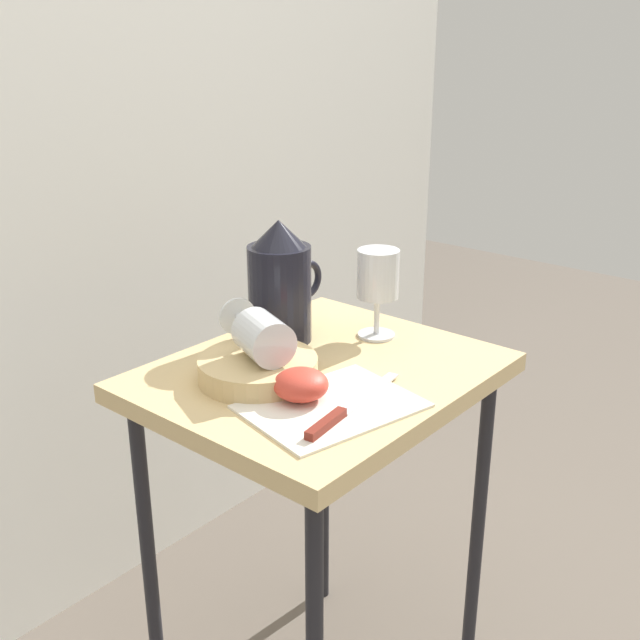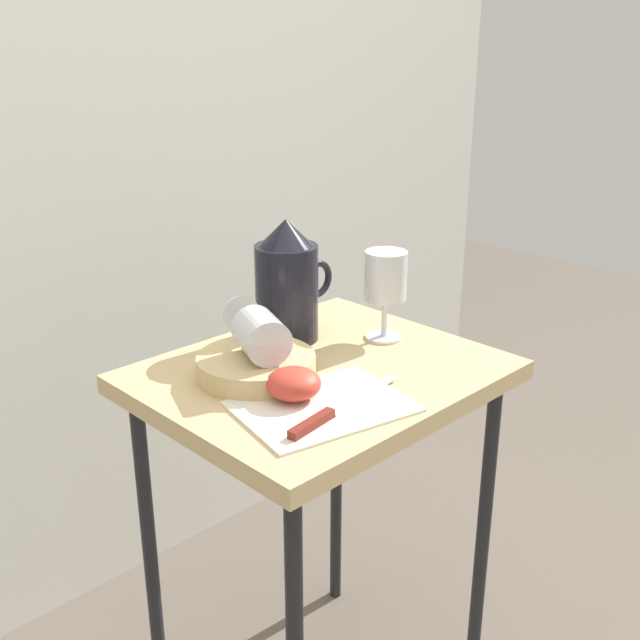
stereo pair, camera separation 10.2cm
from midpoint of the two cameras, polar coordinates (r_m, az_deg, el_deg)
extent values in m
cube|color=white|center=(1.55, -14.11, 17.97)|extent=(2.40, 0.03, 2.22)
cube|color=tan|center=(1.20, 2.43, -4.28)|extent=(0.53, 0.44, 0.03)
cylinder|color=black|center=(1.44, 14.04, -15.98)|extent=(0.02, 0.02, 0.65)
cylinder|color=black|center=(1.38, -10.28, -17.61)|extent=(0.02, 0.02, 0.65)
cylinder|color=black|center=(1.61, 3.07, -10.94)|extent=(0.02, 0.02, 0.65)
cube|color=silver|center=(1.07, 2.91, -6.48)|extent=(0.26, 0.22, 0.00)
cylinder|color=tan|center=(1.16, -2.26, -3.51)|extent=(0.18, 0.18, 0.03)
cylinder|color=black|center=(1.28, -0.22, 2.00)|extent=(0.11, 0.11, 0.16)
cylinder|color=#D1661E|center=(1.29, -0.22, 0.62)|extent=(0.10, 0.10, 0.09)
cone|color=black|center=(1.25, -0.22, 6.51)|extent=(0.09, 0.09, 0.04)
torus|color=black|center=(1.33, 1.98, 3.01)|extent=(0.07, 0.01, 0.07)
cylinder|color=silver|center=(1.32, 6.98, -1.29)|extent=(0.06, 0.06, 0.00)
cylinder|color=silver|center=(1.31, 7.04, 0.17)|extent=(0.01, 0.01, 0.07)
cylinder|color=silver|center=(1.28, 7.19, 3.28)|extent=(0.07, 0.07, 0.08)
cylinder|color=#D1661E|center=(1.29, 7.15, 2.52)|extent=(0.06, 0.06, 0.04)
cylinder|color=silver|center=(1.13, -1.82, -1.21)|extent=(0.10, 0.10, 0.07)
cylinder|color=silver|center=(1.19, -3.02, -0.04)|extent=(0.03, 0.06, 0.01)
cylinder|color=silver|center=(1.22, -3.53, 0.45)|extent=(0.06, 0.03, 0.06)
ellipsoid|color=#CC3D2D|center=(1.08, 0.71, -4.80)|extent=(0.08, 0.08, 0.04)
cube|color=silver|center=(1.10, 5.88, -5.61)|extent=(0.15, 0.04, 0.00)
cube|color=maroon|center=(1.01, 2.29, -7.77)|extent=(0.09, 0.03, 0.01)
camera|label=1|loc=(0.05, -87.50, 0.94)|focal=43.06mm
camera|label=2|loc=(0.05, 92.50, -0.94)|focal=43.06mm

